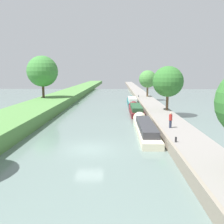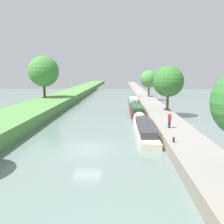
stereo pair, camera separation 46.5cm
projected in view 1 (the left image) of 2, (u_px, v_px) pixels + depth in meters
name	position (u px, v px, depth m)	size (l,w,h in m)	color
ground_plane	(89.00, 149.00, 22.09)	(160.00, 160.00, 0.00)	slate
right_towpath	(190.00, 144.00, 21.80)	(3.68, 260.00, 0.99)	gray
stone_quay	(168.00, 144.00, 21.84)	(0.25, 260.00, 1.04)	gray
narrowboat_cream	(145.00, 127.00, 28.25)	(1.93, 13.97, 1.94)	beige
narrowboat_maroon	(136.00, 109.00, 41.77)	(1.98, 11.45, 2.00)	maroon
narrowboat_teal	(132.00, 101.00, 54.14)	(2.00, 10.41, 2.07)	#195B60
tree_rightbank_midnear	(168.00, 82.00, 37.33)	(4.67, 4.67, 6.77)	brown
tree_rightbank_midfar	(148.00, 79.00, 58.79)	(4.13, 4.13, 6.28)	brown
tree_leftbank_downstream	(42.00, 71.00, 49.97)	(6.26, 6.26, 8.52)	#4C3828
person_walking	(171.00, 120.00, 25.91)	(0.34, 0.34, 1.66)	#282D42
mooring_bollard_near	(176.00, 140.00, 20.69)	(0.16, 0.16, 0.45)	black
mooring_bollard_far	(139.00, 96.00, 58.21)	(0.16, 0.16, 0.45)	black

